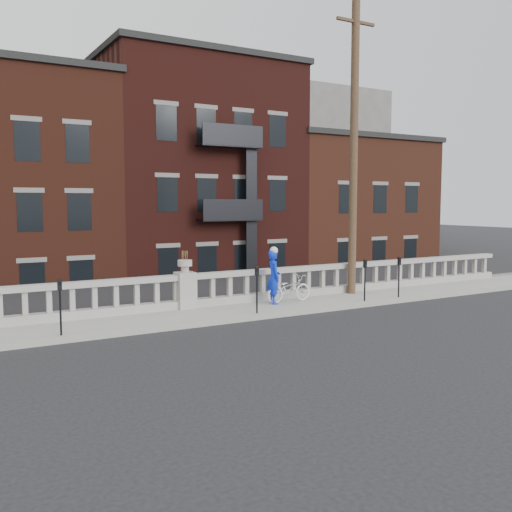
% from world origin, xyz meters
% --- Properties ---
extents(ground, '(120.00, 120.00, 0.00)m').
position_xyz_m(ground, '(0.00, 0.00, 0.00)').
color(ground, black).
rests_on(ground, ground).
extents(sidewalk, '(32.00, 2.20, 0.15)m').
position_xyz_m(sidewalk, '(0.00, 3.00, 0.07)').
color(sidewalk, gray).
rests_on(sidewalk, ground).
extents(balustrade, '(28.00, 0.34, 1.03)m').
position_xyz_m(balustrade, '(0.00, 3.95, 0.64)').
color(balustrade, gray).
rests_on(balustrade, sidewalk).
extents(planter_pedestal, '(0.55, 0.55, 1.76)m').
position_xyz_m(planter_pedestal, '(0.00, 3.95, 0.83)').
color(planter_pedestal, gray).
rests_on(planter_pedestal, sidewalk).
extents(lower_level, '(80.00, 44.00, 20.80)m').
position_xyz_m(lower_level, '(0.56, 23.04, 2.63)').
color(lower_level, '#605E59').
rests_on(lower_level, ground).
extents(utility_pole, '(1.60, 0.28, 10.00)m').
position_xyz_m(utility_pole, '(6.20, 3.60, 5.24)').
color(utility_pole, '#422D1E').
rests_on(utility_pole, sidewalk).
extents(parking_meter_b, '(0.10, 0.09, 1.36)m').
position_xyz_m(parking_meter_b, '(-4.02, 2.15, 1.00)').
color(parking_meter_b, black).
rests_on(parking_meter_b, sidewalk).
extents(parking_meter_c, '(0.10, 0.09, 1.36)m').
position_xyz_m(parking_meter_c, '(1.48, 2.15, 1.00)').
color(parking_meter_c, black).
rests_on(parking_meter_c, sidewalk).
extents(parking_meter_d, '(0.10, 0.09, 1.36)m').
position_xyz_m(parking_meter_d, '(5.54, 2.15, 1.00)').
color(parking_meter_d, black).
rests_on(parking_meter_d, sidewalk).
extents(parking_meter_e, '(0.10, 0.09, 1.36)m').
position_xyz_m(parking_meter_e, '(7.04, 2.15, 1.00)').
color(parking_meter_e, black).
rests_on(parking_meter_e, sidewalk).
extents(bicycle, '(1.69, 0.67, 0.87)m').
position_xyz_m(bicycle, '(3.31, 3.24, 0.59)').
color(bicycle, silver).
rests_on(bicycle, sidewalk).
extents(cyclist, '(0.55, 0.70, 1.71)m').
position_xyz_m(cyclist, '(2.73, 3.24, 1.00)').
color(cyclist, '#0E2BD5').
rests_on(cyclist, sidewalk).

